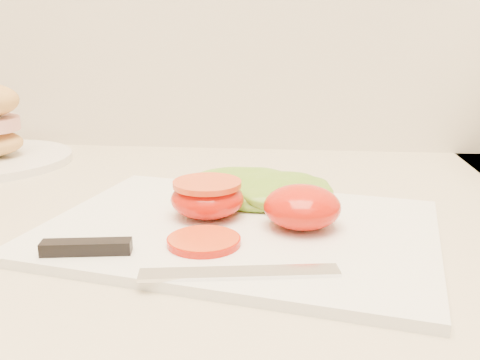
{
  "coord_description": "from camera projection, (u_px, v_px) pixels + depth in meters",
  "views": [
    {
      "loc": [
        -0.1,
        1.09,
        1.13
      ],
      "look_at": [
        -0.16,
        1.61,
        0.99
      ],
      "focal_mm": 40.0,
      "sensor_mm": 36.0,
      "label": 1
    }
  ],
  "objects": [
    {
      "name": "cutting_board",
      "position": [
        239.0,
        230.0,
        0.55
      ],
      "size": [
        0.44,
        0.35,
        0.01
      ],
      "primitive_type": "cube",
      "rotation": [
        0.0,
        0.0,
        -0.2
      ],
      "color": "white",
      "rests_on": "counter"
    },
    {
      "name": "tomato_half_dome",
      "position": [
        302.0,
        207.0,
        0.53
      ],
      "size": [
        0.08,
        0.08,
        0.04
      ],
      "primitive_type": "ellipsoid",
      "color": "red",
      "rests_on": "cutting_board"
    },
    {
      "name": "tomato_half_cut",
      "position": [
        207.0,
        197.0,
        0.57
      ],
      "size": [
        0.08,
        0.08,
        0.04
      ],
      "color": "red",
      "rests_on": "cutting_board"
    },
    {
      "name": "tomato_slice_0",
      "position": [
        204.0,
        241.0,
        0.5
      ],
      "size": [
        0.07,
        0.07,
        0.01
      ],
      "primitive_type": "cylinder",
      "color": "#E75519",
      "rests_on": "cutting_board"
    },
    {
      "name": "lettuce_leaf_0",
      "position": [
        246.0,
        189.0,
        0.62
      ],
      "size": [
        0.15,
        0.11,
        0.03
      ],
      "primitive_type": "ellipsoid",
      "rotation": [
        0.0,
        0.0,
        0.04
      ],
      "color": "olive",
      "rests_on": "cutting_board"
    },
    {
      "name": "lettuce_leaf_1",
      "position": [
        288.0,
        192.0,
        0.61
      ],
      "size": [
        0.15,
        0.14,
        0.03
      ],
      "primitive_type": "ellipsoid",
      "rotation": [
        0.0,
        0.0,
        0.64
      ],
      "color": "olive",
      "rests_on": "cutting_board"
    },
    {
      "name": "knife",
      "position": [
        143.0,
        257.0,
        0.46
      ],
      "size": [
        0.26,
        0.07,
        0.01
      ],
      "rotation": [
        0.0,
        0.0,
        0.16
      ],
      "color": "silver",
      "rests_on": "cutting_board"
    }
  ]
}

